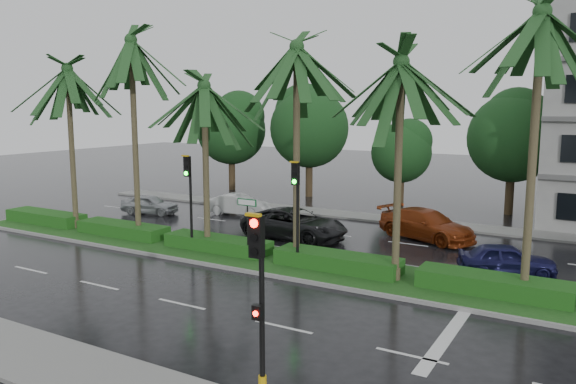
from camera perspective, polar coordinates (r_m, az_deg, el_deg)
The scene contains 17 objects.
ground at distance 23.53m, azimuth -2.74°, elevation -7.69°, with size 120.00×120.00×0.00m, color black.
near_sidewalk at distance 16.42m, azimuth -23.11°, elevation -15.64°, with size 40.00×2.40×0.12m, color gray.
far_sidewalk at distance 33.94m, azimuth 8.27°, elevation -2.55°, with size 40.00×2.00×0.12m, color gray.
median at distance 24.32m, azimuth -1.46°, elevation -6.94°, with size 36.00×4.00×0.15m.
hedge at distance 24.22m, azimuth -1.46°, elevation -6.10°, with size 35.20×1.40×0.60m.
lane_markings at distance 21.74m, azimuth 3.48°, elevation -9.08°, with size 34.00×13.06×0.01m.
palm_row at distance 24.15m, azimuth -4.10°, elevation 12.19°, with size 26.30×4.20×10.43m.
signal_near at distance 12.15m, azimuth -2.91°, elevation -11.20°, with size 0.34×0.45×4.36m.
signal_median_left at distance 25.45m, azimuth -10.02°, elevation 0.35°, with size 0.34×0.42×4.36m.
signal_median_right at distance 22.35m, azimuth 0.86°, elevation -0.66°, with size 0.34×0.42×4.36m.
street_sign at distance 23.95m, azimuth -4.17°, elevation -2.18°, with size 0.95×0.09×2.60m.
bg_trees at distance 39.18m, azimuth 9.11°, elevation 6.05°, with size 33.01×5.76×8.32m.
car_silver at distance 35.90m, azimuth -13.87°, elevation -1.21°, with size 3.57×1.44×1.22m, color #A3A7AA.
car_white at distance 34.69m, azimuth -5.05°, elevation -1.28°, with size 3.88×1.35×1.28m, color #BDBDBD.
car_darkgrey at distance 28.33m, azimuth 0.67°, elevation -3.25°, with size 5.51×2.54×1.53m, color black.
car_red at distance 29.07m, azimuth 13.89°, elevation -3.23°, with size 5.18×2.10×1.50m, color maroon.
car_blue at distance 23.97m, azimuth 21.32°, elevation -6.41°, with size 3.72×1.50×1.27m, color #19194B.
Camera 1 is at (12.22, -18.97, 6.64)m, focal length 35.00 mm.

